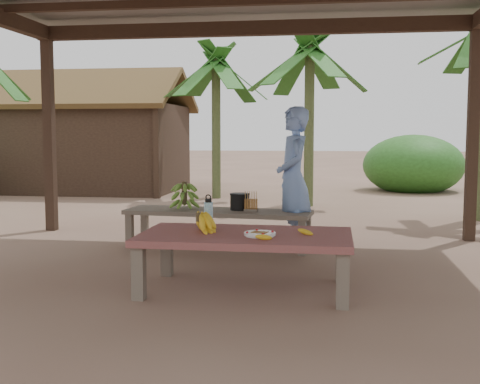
# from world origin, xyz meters

# --- Properties ---
(ground) EXTENTS (80.00, 80.00, 0.00)m
(ground) POSITION_xyz_m (0.00, 0.00, 0.00)
(ground) COLOR brown
(ground) RESTS_ON ground
(work_table) EXTENTS (1.81, 1.01, 0.50)m
(work_table) POSITION_xyz_m (0.33, -0.52, 0.43)
(work_table) COLOR brown
(work_table) RESTS_ON ground
(bench) EXTENTS (2.25, 0.80, 0.45)m
(bench) POSITION_xyz_m (-0.26, 1.37, 0.39)
(bench) COLOR brown
(bench) RESTS_ON ground
(ripe_banana_bunch) EXTENTS (0.38, 0.35, 0.19)m
(ripe_banana_bunch) POSITION_xyz_m (-0.09, -0.51, 0.59)
(ripe_banana_bunch) COLOR yellow
(ripe_banana_bunch) RESTS_ON work_table
(plate) EXTENTS (0.26, 0.26, 0.04)m
(plate) POSITION_xyz_m (0.47, -0.64, 0.52)
(plate) COLOR white
(plate) RESTS_ON work_table
(loose_banana_front) EXTENTS (0.15, 0.09, 0.04)m
(loose_banana_front) POSITION_xyz_m (0.52, -0.81, 0.52)
(loose_banana_front) COLOR yellow
(loose_banana_front) RESTS_ON work_table
(loose_banana_side) EXTENTS (0.16, 0.14, 0.04)m
(loose_banana_side) POSITION_xyz_m (0.84, -0.50, 0.52)
(loose_banana_side) COLOR yellow
(loose_banana_side) RESTS_ON work_table
(water_flask) EXTENTS (0.08, 0.08, 0.31)m
(water_flask) POSITION_xyz_m (-0.04, -0.27, 0.63)
(water_flask) COLOR #40A0C9
(water_flask) RESTS_ON work_table
(green_banana_stalk) EXTENTS (0.33, 0.33, 0.35)m
(green_banana_stalk) POSITION_xyz_m (-0.67, 1.41, 0.62)
(green_banana_stalk) COLOR #598C2D
(green_banana_stalk) RESTS_ON bench
(cooking_pot) EXTENTS (0.22, 0.22, 0.19)m
(cooking_pot) POSITION_xyz_m (-0.01, 1.42, 0.54)
(cooking_pot) COLOR black
(cooking_pot) RESTS_ON bench
(skewer_rack) EXTENTS (0.19, 0.10, 0.24)m
(skewer_rack) POSITION_xyz_m (0.14, 1.28, 0.57)
(skewer_rack) COLOR #A57F47
(skewer_rack) RESTS_ON bench
(woman) EXTENTS (0.54, 0.69, 1.66)m
(woman) POSITION_xyz_m (0.62, 1.41, 0.83)
(woman) COLOR #6E8ED0
(woman) RESTS_ON ground
(hut) EXTENTS (4.40, 3.43, 2.85)m
(hut) POSITION_xyz_m (-4.50, 8.00, 1.10)
(hut) COLOR black
(hut) RESTS_ON ground
(banana_plant_n) EXTENTS (1.80, 1.80, 3.14)m
(banana_plant_n) POSITION_xyz_m (0.66, 5.61, 2.65)
(banana_plant_n) COLOR #596638
(banana_plant_n) RESTS_ON ground
(banana_plant_nw) EXTENTS (1.80, 1.80, 3.07)m
(banana_plant_nw) POSITION_xyz_m (-1.29, 6.73, 2.58)
(banana_plant_nw) COLOR #596638
(banana_plant_nw) RESTS_ON ground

